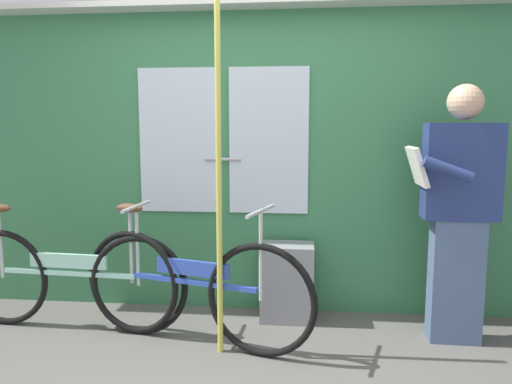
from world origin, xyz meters
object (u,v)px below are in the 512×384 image
Objects in this scene: bicycle_leaning_behind at (68,278)px; trash_bin_by_wall at (287,282)px; handrail_pole at (219,174)px; passenger_reading_newspaper at (458,209)px; bicycle_near_door at (192,287)px.

trash_bin_by_wall is at bearing 16.36° from bicycle_leaning_behind.
trash_bin_by_wall is at bearing 55.05° from handrail_pole.
bicycle_leaning_behind is 2.71m from passenger_reading_newspaper.
passenger_reading_newspaper is 0.74× the size of handrail_pole.
passenger_reading_newspaper is (1.73, 0.23, 0.51)m from bicycle_near_door.
handrail_pole is (0.20, -0.09, 0.76)m from bicycle_near_door.
trash_bin_by_wall is (1.53, 0.34, -0.09)m from bicycle_leaning_behind.
passenger_reading_newspaper reaches higher than bicycle_near_door.
bicycle_near_door is at bearing 155.64° from handrail_pole.
handrail_pole reaches higher than passenger_reading_newspaper.
handrail_pole is at bearing -8.12° from bicycle_leaning_behind.
bicycle_near_door is at bearing -141.27° from trash_bin_by_wall.
handrail_pole is at bearing 13.63° from passenger_reading_newspaper.
trash_bin_by_wall is at bearing 54.50° from bicycle_near_door.
bicycle_leaning_behind reaches higher than trash_bin_by_wall.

